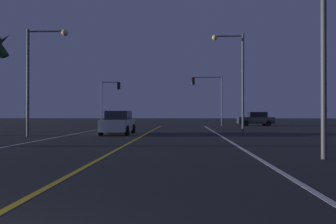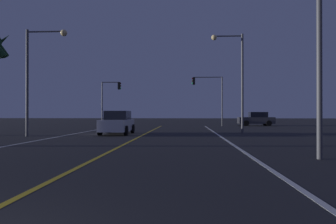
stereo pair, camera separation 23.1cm
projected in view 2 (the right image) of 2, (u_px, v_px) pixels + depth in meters
The scene contains 10 objects.
lane_edge_right at pixel (228, 141), 17.11m from camera, with size 0.16×41.97×0.01m, color silver.
lane_edge_left at pixel (38, 140), 17.71m from camera, with size 0.16×41.97×0.01m, color silver.
lane_center_divider at pixel (131, 141), 17.41m from camera, with size 0.16×41.97×0.01m, color gold.
car_crossing_side at pixel (256, 119), 39.21m from camera, with size 4.30×2.02×1.70m.
car_oncoming at pixel (117, 123), 23.04m from camera, with size 2.02×4.30×1.70m.
traffic_light_near_right at pixel (208, 89), 38.56m from camera, with size 3.74×0.36×5.98m.
traffic_light_near_left at pixel (111, 93), 39.23m from camera, with size 2.45×0.36×5.44m.
street_lamp_right_near at pixel (300, 7), 10.51m from camera, with size 2.64×0.44×7.84m.
street_lamp_left_mid at pixel (38, 67), 20.77m from camera, with size 2.76×0.44×7.02m.
street_lamp_right_far at pixel (235, 69), 24.82m from camera, with size 2.50×0.44×7.74m.
Camera 2 is at (3.01, -2.29, 1.50)m, focal length 33.96 mm.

